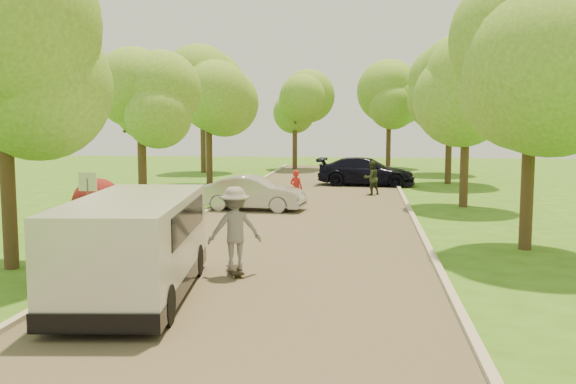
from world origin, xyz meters
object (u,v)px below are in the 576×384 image
at_px(silver_sedan, 253,193).
at_px(skateboarder, 235,228).
at_px(minivan, 135,245).
at_px(longboard, 235,270).
at_px(person_striped, 296,189).
at_px(person_olive, 371,178).
at_px(dark_sedan, 366,172).
at_px(street_sign, 88,193).

relative_size(silver_sedan, skateboarder, 2.13).
xyz_separation_m(minivan, skateboarder, (1.67, 2.15, 0.02)).
bearing_deg(longboard, minivan, 31.57).
relative_size(minivan, person_striped, 3.66).
distance_m(skateboarder, person_olive, 17.27).
bearing_deg(person_olive, person_striped, 24.38).
relative_size(dark_sedan, skateboarder, 2.74).
bearing_deg(street_sign, person_striped, 60.22).
distance_m(minivan, person_striped, 14.26).
xyz_separation_m(silver_sedan, skateboarder, (1.46, -10.94, 0.43)).
xyz_separation_m(silver_sedan, person_olive, (4.85, 5.99, 0.14)).
bearing_deg(person_striped, silver_sedan, 56.41).
bearing_deg(street_sign, longboard, -30.97).
bearing_deg(longboard, person_striped, -111.53).
distance_m(silver_sedan, longboard, 11.06).
xyz_separation_m(longboard, person_olive, (3.39, 16.93, 0.73)).
height_order(person_striped, person_olive, person_olive).
bearing_deg(dark_sedan, person_olive, -171.09).
xyz_separation_m(skateboarder, person_olive, (3.39, 16.93, -0.28)).
relative_size(dark_sedan, longboard, 5.17).
bearing_deg(minivan, street_sign, 116.26).
relative_size(silver_sedan, dark_sedan, 0.78).
relative_size(street_sign, person_striped, 1.36).
height_order(dark_sedan, person_striped, person_striped).
bearing_deg(person_olive, silver_sedan, 18.25).
bearing_deg(minivan, silver_sedan, 82.66).
height_order(silver_sedan, person_striped, person_striped).
relative_size(street_sign, person_olive, 1.29).
bearing_deg(dark_sedan, minivan, 174.31).
relative_size(person_striped, person_olive, 0.94).
height_order(minivan, dark_sedan, minivan).
height_order(longboard, skateboarder, skateboarder).
bearing_deg(person_olive, dark_sedan, -119.65).
distance_m(dark_sedan, skateboarder, 21.72).
xyz_separation_m(dark_sedan, person_striped, (-2.95, -9.51, 0.01)).
height_order(street_sign, minivan, street_sign).
distance_m(street_sign, person_striped, 10.40).
bearing_deg(person_olive, longboard, 45.93).
height_order(longboard, person_striped, person_striped).
distance_m(street_sign, longboard, 5.97).
height_order(street_sign, dark_sedan, street_sign).
distance_m(street_sign, silver_sedan, 8.74).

